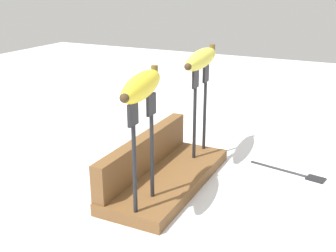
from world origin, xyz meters
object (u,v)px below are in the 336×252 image
at_px(banana_raised_left, 142,86).
at_px(fork_stand_left, 143,143).
at_px(fork_stand_right, 200,104).
at_px(banana_raised_right, 201,59).
at_px(fork_fallen_near, 297,173).

bearing_deg(banana_raised_left, fork_stand_left, 10.47).
bearing_deg(fork_stand_left, fork_stand_right, 0.00).
xyz_separation_m(fork_stand_left, banana_raised_right, (0.25, -0.00, 0.10)).
bearing_deg(banana_raised_left, fork_fallen_near, -36.56).
relative_size(fork_stand_left, banana_raised_right, 0.99).
bearing_deg(fork_stand_right, banana_raised_right, -174.59).
height_order(fork_stand_right, fork_fallen_near, fork_stand_right).
relative_size(fork_stand_left, fork_fallen_near, 1.15).
bearing_deg(fork_fallen_near, fork_stand_right, 98.97).
bearing_deg(fork_fallen_near, banana_raised_right, 98.99).
distance_m(fork_stand_left, banana_raised_left, 0.10).
distance_m(banana_raised_left, fork_fallen_near, 0.42).
height_order(banana_raised_right, fork_fallen_near, banana_raised_right).
distance_m(fork_stand_left, fork_stand_right, 0.25).
relative_size(fork_stand_left, fork_stand_right, 0.98).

